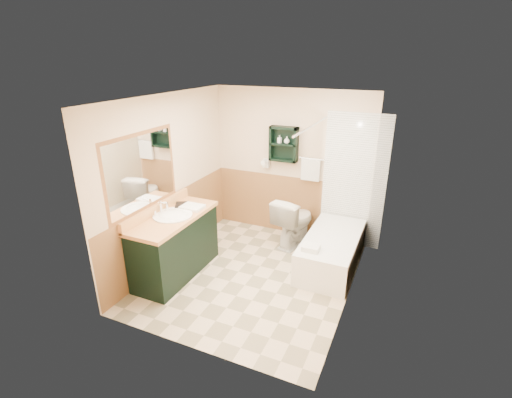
# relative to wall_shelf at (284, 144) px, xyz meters

# --- Properties ---
(floor) EXTENTS (3.00, 3.00, 0.00)m
(floor) POSITION_rel_wall_shelf_xyz_m (0.10, -1.41, -1.55)
(floor) COLOR beige
(floor) RESTS_ON ground
(back_wall) EXTENTS (2.60, 0.04, 2.40)m
(back_wall) POSITION_rel_wall_shelf_xyz_m (0.10, 0.11, -0.35)
(back_wall) COLOR #FFE9C7
(back_wall) RESTS_ON ground
(left_wall) EXTENTS (0.04, 3.00, 2.40)m
(left_wall) POSITION_rel_wall_shelf_xyz_m (-1.22, -1.41, -0.35)
(left_wall) COLOR #FFE9C7
(left_wall) RESTS_ON ground
(right_wall) EXTENTS (0.04, 3.00, 2.40)m
(right_wall) POSITION_rel_wall_shelf_xyz_m (1.42, -1.41, -0.35)
(right_wall) COLOR #FFE9C7
(right_wall) RESTS_ON ground
(ceiling) EXTENTS (2.60, 3.00, 0.04)m
(ceiling) POSITION_rel_wall_shelf_xyz_m (0.10, -1.41, 0.87)
(ceiling) COLOR white
(ceiling) RESTS_ON back_wall
(wainscot_left) EXTENTS (2.98, 2.98, 1.00)m
(wainscot_left) POSITION_rel_wall_shelf_xyz_m (-1.19, -1.41, -1.05)
(wainscot_left) COLOR #B7764A
(wainscot_left) RESTS_ON left_wall
(wainscot_back) EXTENTS (2.58, 2.58, 1.00)m
(wainscot_back) POSITION_rel_wall_shelf_xyz_m (0.10, 0.08, -1.05)
(wainscot_back) COLOR #B7764A
(wainscot_back) RESTS_ON back_wall
(mirror_frame) EXTENTS (1.30, 1.30, 1.00)m
(mirror_frame) POSITION_rel_wall_shelf_xyz_m (-1.17, -1.96, -0.05)
(mirror_frame) COLOR brown
(mirror_frame) RESTS_ON left_wall
(mirror_glass) EXTENTS (1.20, 1.20, 0.90)m
(mirror_glass) POSITION_rel_wall_shelf_xyz_m (-1.17, -1.96, -0.05)
(mirror_glass) COLOR white
(mirror_glass) RESTS_ON left_wall
(tile_right) EXTENTS (1.50, 1.50, 2.10)m
(tile_right) POSITION_rel_wall_shelf_xyz_m (1.38, -0.66, -0.50)
(tile_right) COLOR white
(tile_right) RESTS_ON right_wall
(tile_back) EXTENTS (0.95, 0.95, 2.10)m
(tile_back) POSITION_rel_wall_shelf_xyz_m (1.13, 0.07, -0.50)
(tile_back) COLOR white
(tile_back) RESTS_ON back_wall
(tile_accent) EXTENTS (1.50, 1.50, 0.10)m
(tile_accent) POSITION_rel_wall_shelf_xyz_m (1.37, -0.66, 0.35)
(tile_accent) COLOR #164D2F
(tile_accent) RESTS_ON right_wall
(wall_shelf) EXTENTS (0.45, 0.15, 0.55)m
(wall_shelf) POSITION_rel_wall_shelf_xyz_m (0.00, 0.00, 0.00)
(wall_shelf) COLOR black
(wall_shelf) RESTS_ON back_wall
(hair_dryer) EXTENTS (0.10, 0.24, 0.18)m
(hair_dryer) POSITION_rel_wall_shelf_xyz_m (-0.30, 0.02, -0.35)
(hair_dryer) COLOR white
(hair_dryer) RESTS_ON back_wall
(towel_bar) EXTENTS (0.40, 0.06, 0.40)m
(towel_bar) POSITION_rel_wall_shelf_xyz_m (0.45, 0.04, -0.20)
(towel_bar) COLOR white
(towel_bar) RESTS_ON back_wall
(curtain_rod) EXTENTS (0.03, 1.60, 0.03)m
(curtain_rod) POSITION_rel_wall_shelf_xyz_m (0.63, -0.66, 0.45)
(curtain_rod) COLOR silver
(curtain_rod) RESTS_ON back_wall
(shower_curtain) EXTENTS (1.05, 1.05, 1.70)m
(shower_curtain) POSITION_rel_wall_shelf_xyz_m (0.63, -0.48, -0.40)
(shower_curtain) COLOR beige
(shower_curtain) RESTS_ON curtain_rod
(vanity) EXTENTS (0.59, 1.38, 0.88)m
(vanity) POSITION_rel_wall_shelf_xyz_m (-0.89, -1.77, -1.11)
(vanity) COLOR black
(vanity) RESTS_ON ground
(bathtub) EXTENTS (0.71, 1.50, 0.47)m
(bathtub) POSITION_rel_wall_shelf_xyz_m (1.03, -0.70, -1.31)
(bathtub) COLOR white
(bathtub) RESTS_ON ground
(toilet) EXTENTS (0.61, 0.88, 0.79)m
(toilet) POSITION_rel_wall_shelf_xyz_m (0.31, -0.29, -1.16)
(toilet) COLOR white
(toilet) RESTS_ON ground
(counter_towel) EXTENTS (0.30, 0.24, 0.04)m
(counter_towel) POSITION_rel_wall_shelf_xyz_m (-0.79, -1.45, -0.65)
(counter_towel) COLOR white
(counter_towel) RESTS_ON vanity
(vanity_book) EXTENTS (0.17, 0.11, 0.24)m
(vanity_book) POSITION_rel_wall_shelf_xyz_m (-1.06, -1.48, -0.55)
(vanity_book) COLOR black
(vanity_book) RESTS_ON vanity
(tub_towel) EXTENTS (0.22, 0.18, 0.07)m
(tub_towel) POSITION_rel_wall_shelf_xyz_m (0.85, -1.22, -1.04)
(tub_towel) COLOR white
(tub_towel) RESTS_ON bathtub
(soap_bottle_a) EXTENTS (0.07, 0.13, 0.06)m
(soap_bottle_a) POSITION_rel_wall_shelf_xyz_m (-0.07, -0.01, 0.04)
(soap_bottle_a) COLOR white
(soap_bottle_a) RESTS_ON wall_shelf
(soap_bottle_b) EXTENTS (0.11, 0.13, 0.09)m
(soap_bottle_b) POSITION_rel_wall_shelf_xyz_m (0.05, -0.01, 0.06)
(soap_bottle_b) COLOR white
(soap_bottle_b) RESTS_ON wall_shelf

